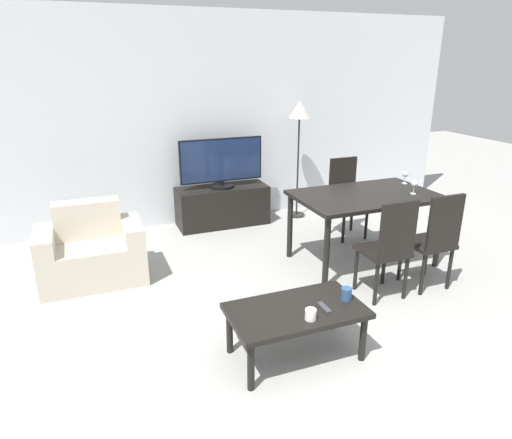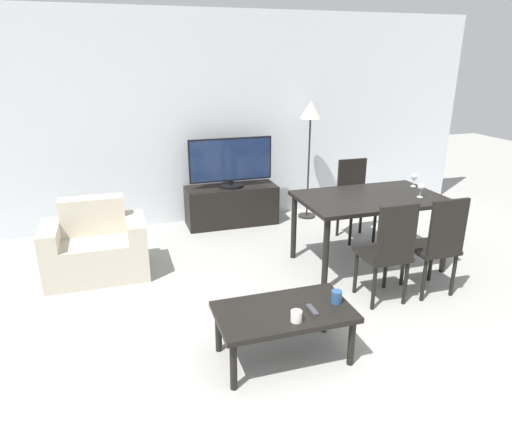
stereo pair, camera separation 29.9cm
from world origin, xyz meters
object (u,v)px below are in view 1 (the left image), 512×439
object	(u,v)px
wine_glass_left	(406,175)
dining_chair_far	(346,194)
armchair	(92,253)
dining_chair_near_right	(435,237)
cup_white_near	(346,294)
tv_stand	(222,206)
tv	(221,163)
floor_lamp	(299,119)
dining_table	(365,201)
wine_glass_center	(414,185)
cup_colored_far	(311,314)
dining_chair_near	(389,245)
coffee_table	(296,314)
remote_primary	(324,308)

from	to	relation	value
wine_glass_left	dining_chair_far	bearing A→B (deg)	123.80
armchair	dining_chair_near_right	size ratio (longest dim) A/B	1.03
armchair	dining_chair_far	size ratio (longest dim) A/B	1.03
dining_chair_near_right	cup_white_near	xyz separation A→B (m)	(-1.28, -0.51, -0.08)
tv_stand	dining_chair_far	distance (m)	1.63
tv	floor_lamp	size ratio (longest dim) A/B	0.69
dining_table	wine_glass_center	size ratio (longest dim) A/B	10.15
dining_chair_far	cup_colored_far	world-z (taller)	dining_chair_far
floor_lamp	wine_glass_center	size ratio (longest dim) A/B	10.93
tv	dining_chair_near	size ratio (longest dim) A/B	1.13
cup_white_near	wine_glass_left	xyz separation A→B (m)	(1.67, 1.48, 0.42)
tv_stand	coffee_table	size ratio (longest dim) A/B	1.21
tv	armchair	bearing A→B (deg)	-147.67
dining_table	remote_primary	world-z (taller)	dining_table
dining_chair_far	coffee_table	bearing A→B (deg)	-129.63
floor_lamp	remote_primary	distance (m)	3.37
armchair	coffee_table	world-z (taller)	armchair
coffee_table	cup_white_near	distance (m)	0.42
tv_stand	cup_white_near	xyz separation A→B (m)	(0.04, -2.97, 0.20)
cup_white_near	cup_colored_far	bearing A→B (deg)	-158.84
tv_stand	dining_table	bearing A→B (deg)	-57.88
tv_stand	tv	size ratio (longest dim) A/B	1.09
tv_stand	wine_glass_left	xyz separation A→B (m)	(1.71, -1.50, 0.62)
armchair	tv	bearing A→B (deg)	32.33
coffee_table	remote_primary	xyz separation A→B (m)	(0.19, -0.08, 0.06)
armchair	dining_chair_near	world-z (taller)	dining_chair_near
tv_stand	cup_white_near	size ratio (longest dim) A/B	12.46
cup_white_near	cup_colored_far	distance (m)	0.41
tv_stand	wine_glass_center	distance (m)	2.49
dining_chair_near	cup_colored_far	size ratio (longest dim) A/B	12.11
wine_glass_left	cup_colored_far	bearing A→B (deg)	-141.66
cup_colored_far	cup_white_near	bearing A→B (deg)	21.16
dining_chair_near	remote_primary	distance (m)	1.14
tv_stand	wine_glass_left	bearing A→B (deg)	-41.19
coffee_table	cup_white_near	xyz separation A→B (m)	(0.41, -0.02, 0.10)
cup_white_near	dining_chair_near	bearing A→B (deg)	33.80
dining_table	cup_colored_far	bearing A→B (deg)	-134.39
dining_table	cup_colored_far	xyz separation A→B (m)	(-1.40, -1.43, -0.24)
dining_chair_far	remote_primary	xyz separation A→B (m)	(-1.50, -2.12, -0.11)
dining_chair_near_right	floor_lamp	xyz separation A→B (m)	(-0.24, 2.42, 0.82)
dining_chair_near	floor_lamp	xyz separation A→B (m)	(0.28, 2.42, 0.82)
dining_table	cup_white_near	world-z (taller)	dining_table
dining_chair_far	wine_glass_center	xyz separation A→B (m)	(0.20, -0.96, 0.34)
armchair	floor_lamp	distance (m)	3.15
remote_primary	floor_lamp	bearing A→B (deg)	67.04
tv	dining_chair_near_right	bearing A→B (deg)	-61.80
dining_chair_far	cup_white_near	world-z (taller)	dining_chair_far
armchair	dining_table	xyz separation A→B (m)	(2.76, -0.61, 0.40)
dining_chair_far	cup_colored_far	xyz separation A→B (m)	(-1.66, -2.21, -0.08)
coffee_table	cup_white_near	bearing A→B (deg)	-3.23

